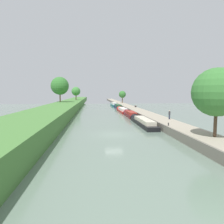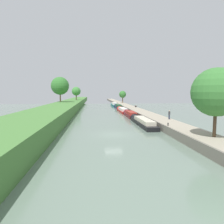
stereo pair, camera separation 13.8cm
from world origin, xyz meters
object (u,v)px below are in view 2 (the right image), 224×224
narrowboat_navy (118,107)px  mooring_bollard_near (168,124)px  park_bench (136,106)px  narrowboat_black (142,122)px  narrowboat_teal (114,105)px  person_walking (169,115)px  mooring_bollard_far (117,103)px  narrowboat_red (122,110)px  narrowboat_maroon (130,114)px

narrowboat_navy → mooring_bollard_near: (1.71, -48.04, 0.69)m
mooring_bollard_near → park_bench: (3.15, 38.51, 0.12)m
narrowboat_black → mooring_bollard_near: bearing=-76.8°
narrowboat_teal → person_walking: size_ratio=6.78×
narrowboat_teal → mooring_bollard_near: size_ratio=25.03×
narrowboat_navy → person_walking: person_walking is taller
narrowboat_black → narrowboat_navy: bearing=89.7°
narrowboat_navy → person_walking: size_ratio=7.50×
narrowboat_black → mooring_bollard_far: mooring_bollard_far is taller
narrowboat_navy → narrowboat_black: bearing=-90.3°
narrowboat_red → mooring_bollard_far: size_ratio=31.19×
narrowboat_maroon → narrowboat_red: (-0.19, 12.56, -0.04)m
narrowboat_teal → mooring_bollard_far: size_ratio=25.03×
narrowboat_red → park_bench: park_bench is taller
mooring_bollard_near → narrowboat_navy: bearing=92.0°
narrowboat_black → park_bench: 30.75m
narrowboat_red → mooring_bollard_near: (2.06, -33.84, 0.80)m
narrowboat_maroon → mooring_bollard_near: bearing=-85.0°
narrowboat_maroon → mooring_bollard_near: 21.37m
narrowboat_black → park_bench: park_bench is taller
narrowboat_maroon → mooring_bollard_near: mooring_bollard_near is taller
mooring_bollard_near → park_bench: bearing=85.3°
narrowboat_red → person_walking: bearing=-79.6°
narrowboat_black → person_walking: size_ratio=8.78×
narrowboat_red → park_bench: (5.20, 4.67, 0.93)m
narrowboat_maroon → narrowboat_red: 12.56m
person_walking → narrowboat_black: bearing=166.7°
narrowboat_navy → narrowboat_maroon: bearing=-90.3°
narrowboat_navy → park_bench: park_bench is taller
narrowboat_teal → mooring_bollard_far: bearing=68.5°
narrowboat_black → person_walking: 5.09m
narrowboat_maroon → narrowboat_red: bearing=90.9°
park_bench → narrowboat_teal: bearing=103.5°
narrowboat_maroon → person_walking: (4.70, -14.21, 1.41)m
mooring_bollard_far → park_bench: 26.99m
narrowboat_teal → park_bench: size_ratio=7.51×
narrowboat_maroon → mooring_bollard_far: bearing=87.6°
narrowboat_red → narrowboat_teal: bearing=90.0°
mooring_bollard_near → park_bench: 38.64m
narrowboat_black → mooring_bollard_near: 8.45m
narrowboat_navy → narrowboat_red: bearing=-91.4°
narrowboat_red → narrowboat_teal: narrowboat_teal is taller
narrowboat_maroon → person_walking: size_ratio=6.34×
narrowboat_teal → mooring_bollard_near: narrowboat_teal is taller
narrowboat_maroon → park_bench: 17.97m
narrowboat_red → mooring_bollard_near: 33.91m
narrowboat_black → mooring_bollard_far: (1.92, 57.12, 0.77)m
narrowboat_teal → mooring_bollard_far: narrowboat_teal is taller
narrowboat_maroon → narrowboat_red: narrowboat_maroon is taller
narrowboat_black → person_walking: (4.76, -1.12, 1.42)m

